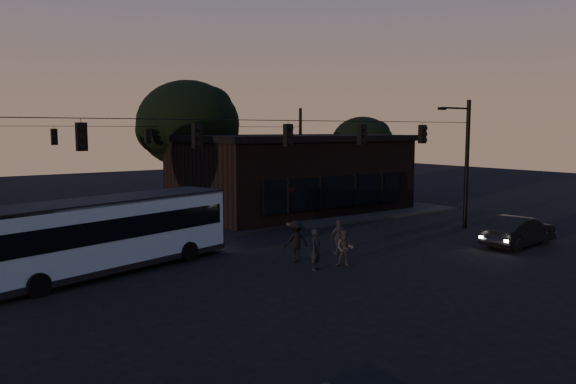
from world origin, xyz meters
TOP-DOWN VIEW (x-y plane):
  - ground at (0.00, 0.00)m, footprint 120.00×120.00m
  - sidewalk_far_right at (12.00, 14.00)m, footprint 14.00×10.00m
  - building at (9.00, 15.97)m, footprint 15.40×10.41m
  - tree_behind at (4.00, 22.00)m, footprint 7.60×7.60m
  - tree_right at (18.00, 18.00)m, footprint 5.20×5.20m
  - signal_rig_near at (0.00, 4.00)m, footprint 26.24×0.30m
  - signal_rig_far at (0.00, 20.00)m, footprint 26.24×0.30m
  - bus at (-7.35, 6.34)m, footprint 10.99×5.20m
  - car at (10.77, -0.82)m, footprint 4.72×1.88m
  - pedestrian_a at (-0.43, 1.45)m, footprint 0.74×0.63m
  - pedestrian_b at (0.95, 1.21)m, footprint 0.95×0.96m
  - pedestrian_c at (2.29, 3.11)m, footprint 1.00×0.54m
  - pedestrian_d at (-0.23, 3.12)m, footprint 1.31×0.94m

SIDE VIEW (x-z plane):
  - ground at x=0.00m, z-range 0.00..0.00m
  - sidewalk_far_right at x=12.00m, z-range 0.00..0.15m
  - car at x=10.77m, z-range 0.00..1.53m
  - pedestrian_b at x=0.95m, z-range 0.00..1.56m
  - pedestrian_c at x=2.29m, z-range 0.00..1.63m
  - pedestrian_a at x=-0.43m, z-range 0.00..1.72m
  - pedestrian_d at x=-0.23m, z-range 0.00..1.83m
  - bus at x=-7.35m, z-range 0.18..3.20m
  - building at x=9.00m, z-range 0.01..5.41m
  - signal_rig_far at x=0.00m, z-range 0.45..7.95m
  - signal_rig_near at x=0.00m, z-range 0.70..8.20m
  - tree_right at x=18.00m, z-range 1.20..8.06m
  - tree_behind at x=4.00m, z-range 1.48..10.91m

